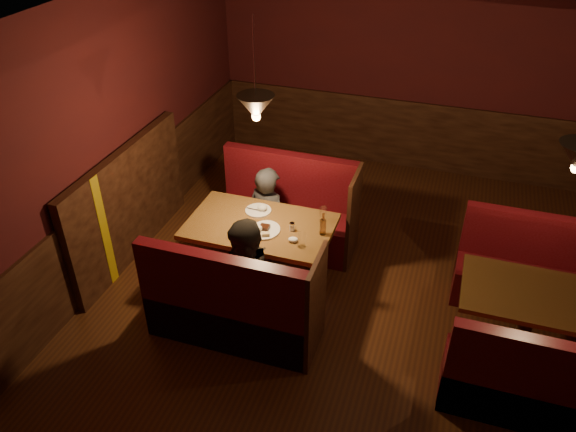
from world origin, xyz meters
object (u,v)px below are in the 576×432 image
(main_bench_near, at_px, (233,311))
(main_bench_far, at_px, (289,217))
(main_table, at_px, (262,239))
(second_table, at_px, (530,309))
(second_bench_far, at_px, (526,277))
(diner_a, at_px, (268,199))
(second_bench_near, at_px, (531,389))
(diner_b, at_px, (250,262))

(main_bench_near, bearing_deg, main_bench_far, 90.00)
(main_table, bearing_deg, second_table, -3.07)
(main_bench_near, bearing_deg, second_bench_far, 28.73)
(second_table, bearing_deg, main_bench_near, -165.02)
(main_bench_near, height_order, second_table, main_bench_near)
(main_bench_far, relative_size, main_bench_near, 1.00)
(second_bench_far, bearing_deg, diner_a, -179.26)
(main_table, relative_size, diner_a, 1.01)
(main_table, height_order, second_table, main_table)
(second_table, relative_size, second_bench_near, 0.90)
(main_bench_near, relative_size, diner_a, 1.11)
(second_table, height_order, diner_b, diner_b)
(second_table, xyz_separation_m, second_bench_far, (0.03, 0.75, -0.21))
(main_table, bearing_deg, second_bench_near, -18.53)
(second_bench_far, distance_m, second_bench_near, 1.49)
(main_bench_near, xyz_separation_m, second_table, (2.60, 0.70, 0.17))
(main_bench_far, relative_size, second_bench_far, 1.17)
(second_table, height_order, second_bench_near, second_bench_near)
(main_bench_far, bearing_deg, main_bench_near, -90.00)
(second_bench_far, relative_size, diner_b, 0.90)
(main_table, distance_m, main_bench_far, 0.87)
(second_bench_far, height_order, diner_b, diner_b)
(second_bench_near, bearing_deg, diner_b, 173.36)
(main_bench_far, bearing_deg, second_bench_far, -4.96)
(main_table, distance_m, diner_a, 0.60)
(diner_a, bearing_deg, diner_b, 121.32)
(second_bench_near, bearing_deg, second_table, 92.20)
(main_table, bearing_deg, second_bench_far, 12.89)
(second_bench_far, distance_m, diner_b, 2.85)
(diner_a, bearing_deg, main_bench_far, -100.15)
(second_table, bearing_deg, second_bench_near, -87.80)
(main_bench_far, height_order, main_bench_near, same)
(main_bench_far, bearing_deg, second_table, -20.53)
(main_bench_near, bearing_deg, main_table, 91.01)
(second_table, xyz_separation_m, diner_b, (-2.51, -0.45, 0.25))
(main_table, height_order, second_bench_far, main_table)
(second_table, height_order, diner_a, diner_a)
(main_table, relative_size, second_bench_far, 1.07)
(second_table, bearing_deg, main_table, 176.93)
(diner_b, bearing_deg, main_bench_far, 82.95)
(diner_a, xyz_separation_m, diner_b, (0.24, -1.16, 0.04))
(main_bench_near, distance_m, diner_b, 0.49)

